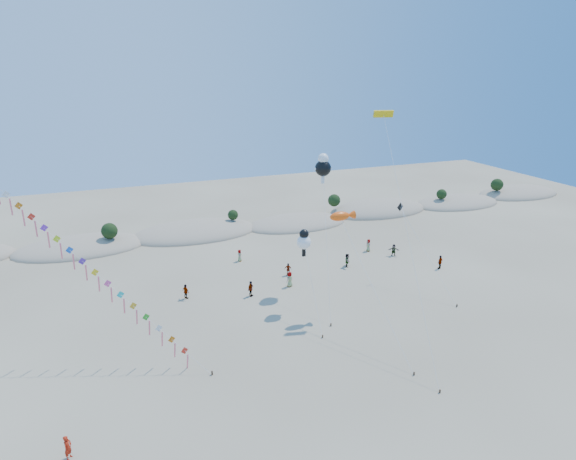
{
  "coord_description": "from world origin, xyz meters",
  "views": [
    {
      "loc": [
        -11.56,
        -23.72,
        23.8
      ],
      "look_at": [
        2.98,
        14.0,
        10.09
      ],
      "focal_mm": 30.0,
      "sensor_mm": 36.0,
      "label": 1
    }
  ],
  "objects_px": {
    "fish_kite": "(343,216)",
    "flyer_foreground": "(68,447)",
    "parafoil_kite": "(385,121)",
    "kite_train": "(46,230)"
  },
  "relations": [
    {
      "from": "flyer_foreground",
      "to": "fish_kite",
      "type": "bearing_deg",
      "value": -36.18
    },
    {
      "from": "fish_kite",
      "to": "parafoil_kite",
      "type": "relative_size",
      "value": 0.66
    },
    {
      "from": "fish_kite",
      "to": "flyer_foreground",
      "type": "distance_m",
      "value": 29.6
    },
    {
      "from": "kite_train",
      "to": "fish_kite",
      "type": "distance_m",
      "value": 26.42
    },
    {
      "from": "kite_train",
      "to": "parafoil_kite",
      "type": "relative_size",
      "value": 1.09
    },
    {
      "from": "fish_kite",
      "to": "flyer_foreground",
      "type": "bearing_deg",
      "value": -154.54
    },
    {
      "from": "parafoil_kite",
      "to": "flyer_foreground",
      "type": "bearing_deg",
      "value": -157.05
    },
    {
      "from": "parafoil_kite",
      "to": "flyer_foreground",
      "type": "height_order",
      "value": "parafoil_kite"
    },
    {
      "from": "kite_train",
      "to": "flyer_foreground",
      "type": "relative_size",
      "value": 12.69
    },
    {
      "from": "fish_kite",
      "to": "flyer_foreground",
      "type": "xyz_separation_m",
      "value": [
        -25.44,
        -12.11,
        -9.1
      ]
    }
  ]
}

